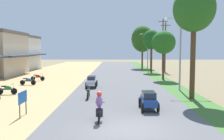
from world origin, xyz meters
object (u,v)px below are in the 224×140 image
streetlamp_mid (148,49)px  motorbike_ahead_second (88,92)px  median_tree_fourth (142,39)px  streetlamp_near (180,48)px  median_tree_third (151,40)px  utility_pole_far (165,46)px  median_tree_nearest (194,10)px  median_tree_second (164,43)px  parked_motorbike_fourth (38,77)px  streetlamp_far (142,47)px  parked_motorbike_second (7,89)px  car_sedan_blue (149,99)px  street_signboard (23,99)px  motorbike_foreground_rider (99,107)px  utility_pole_near (163,44)px  parked_motorbike_third (28,81)px  car_sedan_silver (92,81)px

streetlamp_mid → motorbike_ahead_second: size_ratio=3.97×
median_tree_fourth → streetlamp_near: (0.37, -29.33, -2.13)m
median_tree_third → utility_pole_far: (2.73, 1.31, -1.11)m
median_tree_nearest → median_tree_fourth: (-0.27, 33.47, -0.80)m
motorbike_ahead_second → median_tree_second: bearing=56.8°
median_tree_third → motorbike_ahead_second: size_ratio=4.16×
parked_motorbike_fourth → streetlamp_far: (16.24, 26.36, 4.10)m
median_tree_third → streetlamp_far: streetlamp_far is taller
parked_motorbike_second → car_sedan_blue: car_sedan_blue is taller
street_signboard → car_sedan_blue: size_ratio=0.66×
parked_motorbike_second → parked_motorbike_fourth: (-0.30, 9.72, 0.00)m
median_tree_nearest → motorbike_foreground_rider: bearing=-137.8°
parked_motorbike_fourth → utility_pole_far: size_ratio=0.20×
motorbike_ahead_second → streetlamp_far: bearing=77.4°
street_signboard → utility_pole_near: bearing=65.9°
utility_pole_far → parked_motorbike_third: bearing=-137.3°
motorbike_foreground_rider → parked_motorbike_fourth: bearing=116.7°
parked_motorbike_fourth → motorbike_ahead_second: size_ratio=1.00×
median_tree_third → streetlamp_mid: 4.06m
utility_pole_far → street_signboard: bearing=-115.6°
parked_motorbike_third → car_sedan_blue: (12.00, -11.41, 0.19)m
median_tree_nearest → utility_pole_near: size_ratio=0.92×
median_tree_fourth → motorbike_foreground_rider: median_tree_fourth is taller
street_signboard → streetlamp_mid: streetlamp_mid is taller
parked_motorbike_fourth → street_signboard: (4.40, -16.95, 0.55)m
streetlamp_mid → car_sedan_blue: bearing=-97.5°
streetlamp_near → motorbike_foreground_rider: size_ratio=3.97×
parked_motorbike_second → median_tree_fourth: median_tree_fourth is taller
utility_pole_near → parked_motorbike_third: bearing=-134.0°
streetlamp_mid → streetlamp_far: (0.00, 10.19, 0.44)m
parked_motorbike_second → street_signboard: 8.33m
median_tree_fourth → motorbike_ahead_second: median_tree_fourth is taller
median_tree_nearest → streetlamp_far: size_ratio=1.13×
median_tree_nearest → streetlamp_mid: median_tree_nearest is taller
median_tree_nearest → street_signboard: bearing=-155.0°
parked_motorbike_second → median_tree_second: (16.09, 11.37, 4.42)m
median_tree_fourth → median_tree_nearest: bearing=-89.5°
median_tree_fourth → car_sedan_silver: bearing=-107.0°
parked_motorbike_fourth → car_sedan_silver: (7.44, -5.62, 0.19)m
streetlamp_near → utility_pole_far: 21.27m
utility_pole_near → motorbike_ahead_second: bearing=-112.5°
motorbike_foreground_rider → median_tree_fourth: bearing=80.3°
median_tree_second → streetlamp_mid: (-0.16, 14.52, -0.76)m
parked_motorbike_second → parked_motorbike_fourth: bearing=91.8°
median_tree_second → median_tree_fourth: bearing=91.5°
car_sedan_blue → car_sedan_silver: 10.70m
car_sedan_silver → median_tree_nearest: bearing=-34.0°
streetlamp_near → streetlamp_mid: (0.00, 23.51, -0.00)m
median_tree_fourth → utility_pole_near: size_ratio=0.93×
car_sedan_silver → street_signboard: bearing=-105.0°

